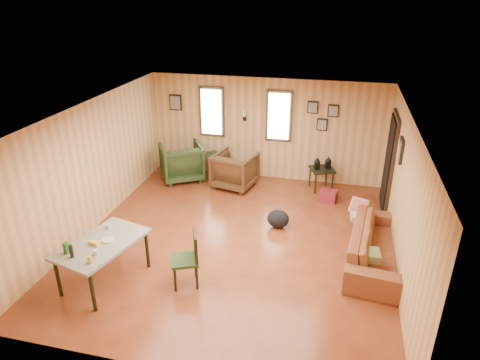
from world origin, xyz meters
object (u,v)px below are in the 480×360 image
object	(u,v)px
recliner_brown	(235,168)
dining_table	(101,247)
recliner_green	(181,160)
side_table	(322,167)
sofa	(378,241)
end_table	(219,162)

from	to	relation	value
recliner_brown	dining_table	xyz separation A→B (m)	(-1.13, -3.88, 0.19)
recliner_green	side_table	size ratio (longest dim) A/B	1.20
dining_table	side_table	bearing A→B (deg)	68.15
recliner_green	dining_table	xyz separation A→B (m)	(0.22, -4.01, 0.16)
recliner_brown	recliner_green	distance (m)	1.35
sofa	dining_table	bearing A→B (deg)	116.58
recliner_brown	dining_table	distance (m)	4.04
recliner_brown	end_table	bearing A→B (deg)	-28.95
sofa	dining_table	distance (m)	4.43
dining_table	recliner_green	bearing A→B (deg)	107.60
sofa	recliner_green	size ratio (longest dim) A/B	2.24
sofa	recliner_green	bearing A→B (deg)	66.88
side_table	sofa	bearing A→B (deg)	-67.81
recliner_brown	dining_table	world-z (taller)	dining_table
end_table	dining_table	world-z (taller)	dining_table
side_table	recliner_brown	bearing A→B (deg)	-171.14
recliner_green	side_table	distance (m)	3.30
sofa	end_table	bearing A→B (deg)	58.10
end_table	dining_table	size ratio (longest dim) A/B	0.45
sofa	side_table	world-z (taller)	sofa
sofa	end_table	xyz separation A→B (m)	(-3.55, 2.81, -0.03)
recliner_brown	side_table	distance (m)	1.97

